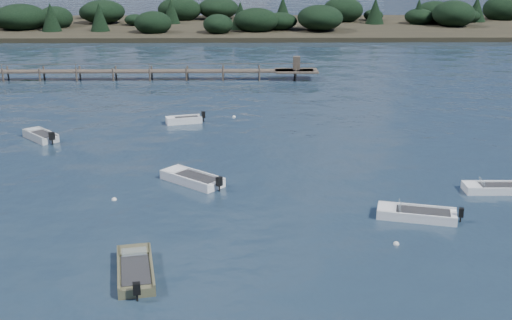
{
  "coord_description": "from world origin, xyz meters",
  "views": [
    {
      "loc": [
        -1.92,
        -27.16,
        14.4
      ],
      "look_at": [
        -1.3,
        14.0,
        1.0
      ],
      "focal_mm": 45.0,
      "sensor_mm": 36.0,
      "label": 1
    }
  ],
  "objects_px": {
    "tender_far_white": "(184,121)",
    "dinghy_mid_white_b": "(495,190)",
    "tender_far_grey": "(41,137)",
    "jetty": "(78,72)",
    "dinghy_mid_grey": "(192,180)",
    "dinghy_mid_white_a": "(416,216)",
    "dinghy_near_olive": "(135,272)"
  },
  "relations": [
    {
      "from": "tender_far_white",
      "to": "dinghy_mid_grey",
      "type": "distance_m",
      "value": 15.53
    },
    {
      "from": "dinghy_near_olive",
      "to": "dinghy_mid_grey",
      "type": "distance_m",
      "value": 12.64
    },
    {
      "from": "dinghy_mid_grey",
      "to": "dinghy_near_olive",
      "type": "bearing_deg",
      "value": -97.52
    },
    {
      "from": "dinghy_near_olive",
      "to": "dinghy_mid_grey",
      "type": "xyz_separation_m",
      "value": [
        1.65,
        12.53,
        0.01
      ]
    },
    {
      "from": "tender_far_white",
      "to": "dinghy_mid_white_b",
      "type": "relative_size",
      "value": 0.84
    },
    {
      "from": "dinghy_near_olive",
      "to": "jetty",
      "type": "xyz_separation_m",
      "value": [
        -14.58,
        48.19,
        0.83
      ]
    },
    {
      "from": "dinghy_mid_grey",
      "to": "dinghy_mid_white_b",
      "type": "relative_size",
      "value": 1.05
    },
    {
      "from": "dinghy_near_olive",
      "to": "dinghy_mid_grey",
      "type": "height_order",
      "value": "dinghy_mid_grey"
    },
    {
      "from": "dinghy_mid_grey",
      "to": "tender_far_grey",
      "type": "relative_size",
      "value": 1.24
    },
    {
      "from": "dinghy_mid_white_a",
      "to": "dinghy_mid_white_b",
      "type": "height_order",
      "value": "dinghy_mid_white_a"
    },
    {
      "from": "tender_far_grey",
      "to": "jetty",
      "type": "relative_size",
      "value": 0.06
    },
    {
      "from": "tender_far_grey",
      "to": "tender_far_white",
      "type": "bearing_deg",
      "value": 24.5
    },
    {
      "from": "jetty",
      "to": "tender_far_grey",
      "type": "bearing_deg",
      "value": -82.69
    },
    {
      "from": "tender_far_grey",
      "to": "dinghy_mid_grey",
      "type": "bearing_deg",
      "value": -38.58
    },
    {
      "from": "tender_far_white",
      "to": "jetty",
      "type": "bearing_deg",
      "value": 125.21
    },
    {
      "from": "tender_far_white",
      "to": "dinghy_mid_white_b",
      "type": "height_order",
      "value": "tender_far_white"
    },
    {
      "from": "dinghy_mid_white_b",
      "to": "tender_far_grey",
      "type": "xyz_separation_m",
      "value": [
        -32.2,
        12.29,
        0.04
      ]
    },
    {
      "from": "dinghy_near_olive",
      "to": "dinghy_mid_white_b",
      "type": "xyz_separation_m",
      "value": [
        20.86,
        10.61,
        -0.02
      ]
    },
    {
      "from": "tender_far_white",
      "to": "dinghy_mid_white_a",
      "type": "bearing_deg",
      "value": -54.78
    },
    {
      "from": "dinghy_mid_white_b",
      "to": "tender_far_white",
      "type": "bearing_deg",
      "value": 140.68
    },
    {
      "from": "dinghy_mid_grey",
      "to": "jetty",
      "type": "height_order",
      "value": "jetty"
    },
    {
      "from": "dinghy_mid_white_b",
      "to": "dinghy_near_olive",
      "type": "bearing_deg",
      "value": -153.05
    },
    {
      "from": "tender_far_grey",
      "to": "jetty",
      "type": "distance_m",
      "value": 25.51
    },
    {
      "from": "dinghy_mid_grey",
      "to": "dinghy_mid_white_a",
      "type": "bearing_deg",
      "value": -24.57
    },
    {
      "from": "dinghy_mid_white_a",
      "to": "dinghy_mid_white_b",
      "type": "bearing_deg",
      "value": 34.32
    },
    {
      "from": "dinghy_mid_white_a",
      "to": "dinghy_mid_white_b",
      "type": "relative_size",
      "value": 1.14
    },
    {
      "from": "dinghy_mid_white_b",
      "to": "jetty",
      "type": "bearing_deg",
      "value": 133.33
    },
    {
      "from": "tender_far_white",
      "to": "tender_far_grey",
      "type": "height_order",
      "value": "tender_far_grey"
    },
    {
      "from": "dinghy_mid_grey",
      "to": "tender_far_grey",
      "type": "distance_m",
      "value": 16.62
    },
    {
      "from": "tender_far_grey",
      "to": "dinghy_mid_white_b",
      "type": "bearing_deg",
      "value": -20.89
    },
    {
      "from": "tender_far_white",
      "to": "dinghy_mid_grey",
      "type": "bearing_deg",
      "value": -82.81
    },
    {
      "from": "dinghy_mid_white_a",
      "to": "tender_far_grey",
      "type": "height_order",
      "value": "tender_far_grey"
    }
  ]
}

